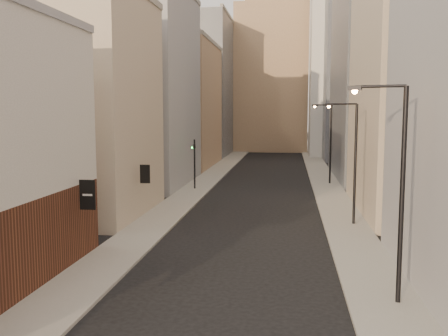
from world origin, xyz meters
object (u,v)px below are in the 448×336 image
white_tower (335,47)px  streetlamp_near (396,181)px  streetlamp_far (329,139)px  streetlamp_mid (352,156)px  clock_tower (272,62)px  traffic_light_left (194,153)px

white_tower → streetlamp_near: white_tower is taller
streetlamp_near → streetlamp_far: bearing=107.1°
streetlamp_mid → white_tower: bearing=87.1°
white_tower → streetlamp_near: bearing=-92.7°
streetlamp_near → streetlamp_mid: bearing=106.9°
clock_tower → streetlamp_near: (7.78, -81.36, -12.64)m
clock_tower → traffic_light_left: clock_tower is taller
streetlamp_mid → traffic_light_left: bearing=134.5°
streetlamp_mid → streetlamp_far: bearing=90.7°
white_tower → streetlamp_far: (-3.25, -33.96, -13.77)m
white_tower → streetlamp_far: white_tower is taller
clock_tower → streetlamp_mid: size_ratio=5.43×
white_tower → traffic_light_left: size_ratio=8.30×
clock_tower → traffic_light_left: (-5.59, -53.37, -13.95)m
streetlamp_far → white_tower: bearing=63.7°
white_tower → streetlamp_near: size_ratio=4.75×
traffic_light_left → streetlamp_near: bearing=126.4°
streetlamp_near → traffic_light_left: streetlamp_near is taller
traffic_light_left → streetlamp_far: bearing=-147.1°
white_tower → streetlamp_far: size_ratio=4.91×
streetlamp_near → traffic_light_left: (-13.38, 28.00, -1.31)m
white_tower → streetlamp_mid: (-3.19, -53.28, -13.88)m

